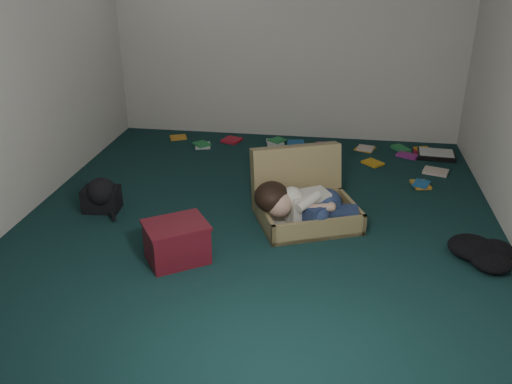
# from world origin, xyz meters

# --- Properties ---
(floor) EXTENTS (4.50, 4.50, 0.00)m
(floor) POSITION_xyz_m (0.00, 0.00, 0.00)
(floor) COLOR #102D2D
(floor) RESTS_ON ground
(wall_back) EXTENTS (4.50, 0.00, 4.50)m
(wall_back) POSITION_xyz_m (0.00, 2.25, 1.30)
(wall_back) COLOR white
(wall_back) RESTS_ON ground
(wall_front) EXTENTS (4.50, 0.00, 4.50)m
(wall_front) POSITION_xyz_m (0.00, -2.25, 1.30)
(wall_front) COLOR white
(wall_front) RESTS_ON ground
(wall_left) EXTENTS (0.00, 4.50, 4.50)m
(wall_left) POSITION_xyz_m (-2.00, 0.00, 1.30)
(wall_left) COLOR white
(wall_left) RESTS_ON ground
(suitcase) EXTENTS (1.01, 1.00, 0.58)m
(suitcase) POSITION_xyz_m (0.36, 0.16, 0.17)
(suitcase) COLOR #988554
(suitcase) RESTS_ON floor
(person) EXTENTS (0.87, 0.46, 0.36)m
(person) POSITION_xyz_m (0.38, -0.04, 0.22)
(person) COLOR silver
(person) RESTS_ON suitcase
(maroon_bin) EXTENTS (0.56, 0.53, 0.30)m
(maroon_bin) POSITION_xyz_m (-0.51, -0.67, 0.15)
(maroon_bin) COLOR #5B121D
(maroon_bin) RESTS_ON floor
(backpack) EXTENTS (0.40, 0.33, 0.23)m
(backpack) POSITION_xyz_m (-1.39, 0.02, 0.11)
(backpack) COLOR black
(backpack) RESTS_ON floor
(clothing_pile) EXTENTS (0.45, 0.38, 0.14)m
(clothing_pile) POSITION_xyz_m (1.70, -0.34, 0.07)
(clothing_pile) COLOR black
(clothing_pile) RESTS_ON floor
(paper_tray) EXTENTS (0.42, 0.33, 0.06)m
(paper_tray) POSITION_xyz_m (1.70, 1.79, 0.03)
(paper_tray) COLOR black
(paper_tray) RESTS_ON floor
(book_scatter) EXTENTS (3.09, 1.23, 0.02)m
(book_scatter) POSITION_xyz_m (0.55, 1.75, 0.01)
(book_scatter) COLOR gold
(book_scatter) RESTS_ON floor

